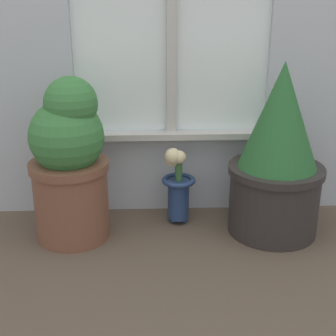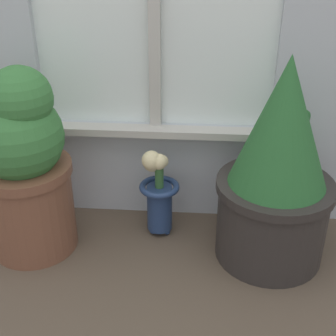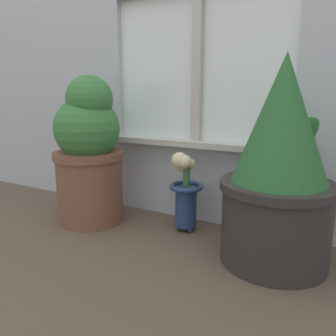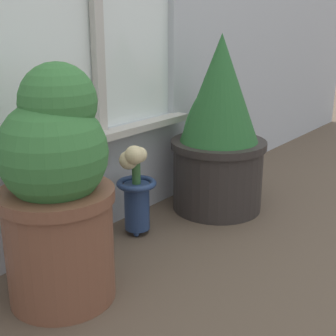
# 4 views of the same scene
# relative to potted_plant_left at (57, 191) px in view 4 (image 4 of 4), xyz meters

# --- Properties ---
(ground_plane) EXTENTS (10.00, 10.00, 0.00)m
(ground_plane) POSITION_rel_potted_plant_left_xyz_m (0.37, -0.26, -0.29)
(ground_plane) COLOR brown
(potted_plant_left) EXTENTS (0.29, 0.29, 0.60)m
(potted_plant_left) POSITION_rel_potted_plant_left_xyz_m (0.00, 0.00, 0.00)
(potted_plant_left) COLOR brown
(potted_plant_left) RESTS_ON ground_plane
(potted_plant_right) EXTENTS (0.35, 0.35, 0.65)m
(potted_plant_right) POSITION_rel_potted_plant_left_xyz_m (0.75, 0.01, 0.00)
(potted_plant_right) COLOR #2D2826
(potted_plant_right) RESTS_ON ground_plane
(flower_vase) EXTENTS (0.13, 0.13, 0.31)m
(flower_vase) POSITION_rel_potted_plant_left_xyz_m (0.39, 0.10, -0.12)
(flower_vase) COLOR navy
(flower_vase) RESTS_ON ground_plane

